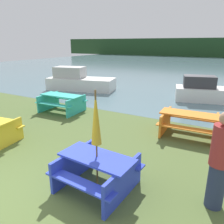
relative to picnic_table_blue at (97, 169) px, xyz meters
name	(u,v)px	position (x,y,z in m)	size (l,w,h in m)	color
water	(207,65)	(-1.44, 29.80, -0.44)	(60.00, 50.00, 0.00)	slate
far_treeline	(221,48)	(-1.44, 49.80, 1.56)	(80.00, 1.60, 4.00)	#1E3D1E
picnic_table_blue	(97,169)	(0.00, 0.00, 0.00)	(1.62, 1.47, 0.73)	blue
picnic_table_teal	(62,101)	(-4.32, 3.74, 0.03)	(1.91, 1.47, 0.76)	#33B7A8
picnic_table_orange	(190,122)	(1.12, 3.76, 0.03)	(1.91, 1.46, 0.76)	orange
umbrella_gold	(96,119)	(0.00, 0.00, 1.09)	(0.21, 0.21, 2.10)	brown
boat	(208,92)	(1.07, 8.93, 0.05)	(3.78, 2.25, 1.30)	silver
boat_second	(79,81)	(-6.64, 7.93, 0.11)	(4.55, 2.58, 1.46)	silver
person	(220,162)	(2.19, 0.60, 0.49)	(0.37, 0.37, 1.85)	#283351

